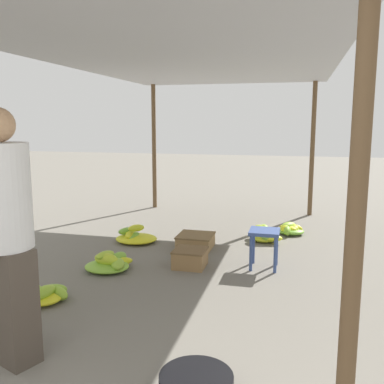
{
  "coord_description": "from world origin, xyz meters",
  "views": [
    {
      "loc": [
        1.24,
        -1.53,
        1.69
      ],
      "look_at": [
        0.0,
        3.47,
        0.83
      ],
      "focal_mm": 40.0,
      "sensor_mm": 36.0,
      "label": 1
    }
  ],
  "objects": [
    {
      "name": "crate_mid",
      "position": [
        -0.05,
        3.88,
        0.09
      ],
      "size": [
        0.47,
        0.47,
        0.18
      ],
      "color": "#9E7A4C",
      "rests_on": "ground"
    },
    {
      "name": "banana_pile_right_1",
      "position": [
        1.17,
        4.9,
        0.08
      ],
      "size": [
        0.41,
        0.44,
        0.18
      ],
      "color": "yellow",
      "rests_on": "ground"
    },
    {
      "name": "canopy_post_back_right",
      "position": [
        1.49,
        6.38,
        1.19
      ],
      "size": [
        0.08,
        0.08,
        2.38
      ],
      "primitive_type": "cylinder",
      "color": "brown",
      "rests_on": "ground"
    },
    {
      "name": "stool",
      "position": [
        0.9,
        3.3,
        0.36
      ],
      "size": [
        0.34,
        0.34,
        0.45
      ],
      "color": "#384C84",
      "rests_on": "ground"
    },
    {
      "name": "banana_pile_left_2",
      "position": [
        -0.95,
        3.95,
        0.08
      ],
      "size": [
        0.59,
        0.51,
        0.25
      ],
      "color": "yellow",
      "rests_on": "ground"
    },
    {
      "name": "canopy_post_back_left",
      "position": [
        -1.49,
        6.38,
        1.19
      ],
      "size": [
        0.08,
        0.08,
        2.38
      ],
      "primitive_type": "cylinder",
      "color": "brown",
      "rests_on": "ground"
    },
    {
      "name": "crate_near",
      "position": [
        0.06,
        3.13,
        0.11
      ],
      "size": [
        0.37,
        0.37,
        0.21
      ],
      "color": "olive",
      "rests_on": "ground"
    },
    {
      "name": "banana_pile_right_0",
      "position": [
        0.82,
        4.42,
        0.09
      ],
      "size": [
        0.52,
        0.45,
        0.25
      ],
      "color": "#7DB636",
      "rests_on": "ground"
    },
    {
      "name": "canopy_tarp",
      "position": [
        0.0,
        3.34,
        2.4
      ],
      "size": [
        3.37,
        6.48,
        0.04
      ],
      "primitive_type": "cube",
      "color": "#B2B2B7",
      "rests_on": "canopy_post_front_left"
    },
    {
      "name": "vendor_foreground",
      "position": [
        -0.68,
        0.91,
        0.92
      ],
      "size": [
        0.49,
        0.49,
        1.78
      ],
      "color": "#4C4238",
      "rests_on": "ground"
    },
    {
      "name": "canopy_post_front_right",
      "position": [
        1.49,
        0.3,
        1.19
      ],
      "size": [
        0.08,
        0.08,
        2.38
      ],
      "primitive_type": "cylinder",
      "color": "brown",
      "rests_on": "ground"
    },
    {
      "name": "banana_pile_left_1",
      "position": [
        -0.81,
        2.8,
        0.08
      ],
      "size": [
        0.53,
        0.54,
        0.22
      ],
      "color": "yellow",
      "rests_on": "ground"
    },
    {
      "name": "banana_pile_left_0",
      "position": [
        -1.06,
        1.83,
        0.07
      ],
      "size": [
        0.55,
        0.5,
        0.17
      ],
      "color": "yellow",
      "rests_on": "ground"
    }
  ]
}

